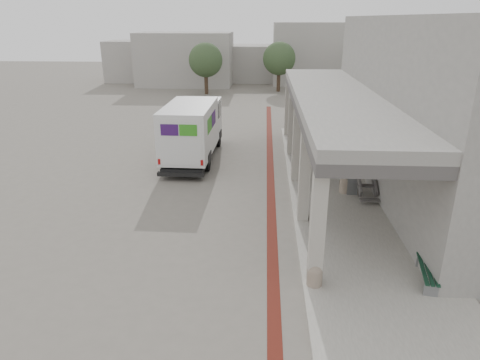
{
  "coord_description": "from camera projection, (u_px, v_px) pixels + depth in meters",
  "views": [
    {
      "loc": [
        0.66,
        -13.56,
        6.89
      ],
      "look_at": [
        -0.15,
        0.37,
        1.6
      ],
      "focal_mm": 32.0,
      "sensor_mm": 36.0,
      "label": 1
    }
  ],
  "objects": [
    {
      "name": "bike_lane_stripe",
      "position": [
        271.0,
        204.0,
        16.94
      ],
      "size": [
        0.35,
        40.0,
        0.01
      ],
      "primitive_type": "cube",
      "color": "#541910",
      "rests_on": "ground"
    },
    {
      "name": "utility_cabinet",
      "position": [
        352.0,
        182.0,
        17.57
      ],
      "size": [
        0.42,
        0.56,
        0.92
      ],
      "primitive_type": "cube",
      "rotation": [
        0.0,
        0.0,
        0.02
      ],
      "color": "slate",
      "rests_on": "sidewalk"
    },
    {
      "name": "transit_building",
      "position": [
        413.0,
        108.0,
        17.76
      ],
      "size": [
        7.6,
        17.0,
        7.0
      ],
      "color": "gray",
      "rests_on": "ground"
    },
    {
      "name": "sidewalk",
      "position": [
        358.0,
        227.0,
        14.89
      ],
      "size": [
        4.4,
        28.0,
        0.12
      ],
      "primitive_type": "cube",
      "color": "gray",
      "rests_on": "ground"
    },
    {
      "name": "ground",
      "position": [
        243.0,
        226.0,
        15.13
      ],
      "size": [
        120.0,
        120.0,
        0.0
      ],
      "primitive_type": "plane",
      "color": "#676158",
      "rests_on": "ground"
    },
    {
      "name": "bollard_far",
      "position": [
        345.0,
        185.0,
        17.64
      ],
      "size": [
        0.45,
        0.45,
        0.68
      ],
      "color": "gray",
      "rests_on": "sidewalk"
    },
    {
      "name": "bench",
      "position": [
        427.0,
        271.0,
        11.68
      ],
      "size": [
        0.67,
        1.74,
        0.4
      ],
      "rotation": [
        0.0,
        0.0,
        -0.18
      ],
      "color": "gray",
      "rests_on": "sidewalk"
    },
    {
      "name": "fedex_truck",
      "position": [
        193.0,
        129.0,
        21.86
      ],
      "size": [
        2.34,
        7.05,
        2.99
      ],
      "rotation": [
        0.0,
        0.0,
        -0.02
      ],
      "color": "black",
      "rests_on": "ground"
    },
    {
      "name": "tree_right",
      "position": [
        364.0,
        60.0,
        40.54
      ],
      "size": [
        3.2,
        3.2,
        4.8
      ],
      "color": "#38281C",
      "rests_on": "ground"
    },
    {
      "name": "distant_backdrop",
      "position": [
        234.0,
        58.0,
        47.83
      ],
      "size": [
        28.0,
        10.0,
        6.5
      ],
      "color": "gray",
      "rests_on": "ground"
    },
    {
      "name": "bollard_near",
      "position": [
        315.0,
        275.0,
        11.49
      ],
      "size": [
        0.41,
        0.41,
        0.62
      ],
      "color": "gray",
      "rests_on": "sidewalk"
    },
    {
      "name": "tree_mid",
      "position": [
        279.0,
        59.0,
        41.9
      ],
      "size": [
        3.2,
        3.2,
        4.8
      ],
      "color": "#38281C",
      "rests_on": "ground"
    },
    {
      "name": "tree_left",
      "position": [
        206.0,
        60.0,
        40.41
      ],
      "size": [
        3.2,
        3.2,
        4.8
      ],
      "color": "#38281C",
      "rests_on": "ground"
    }
  ]
}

